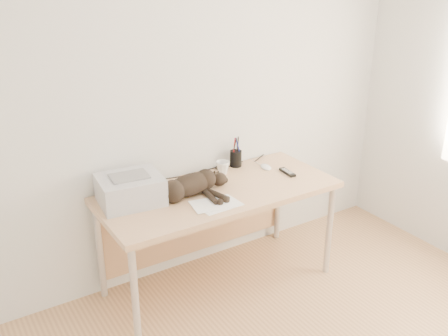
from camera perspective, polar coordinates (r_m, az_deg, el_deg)
wall_back at (r=3.43m, az=-3.82°, el=8.21°), size 3.50×0.00×3.50m
desk at (r=3.44m, az=-1.34°, el=-3.99°), size 1.60×0.70×0.74m
printer at (r=3.17m, az=-10.67°, el=-2.41°), size 0.42×0.36×0.18m
papers at (r=3.12m, az=-0.94°, el=-4.16°), size 0.31×0.23×0.01m
cat at (r=3.21m, az=-4.06°, el=-2.15°), size 0.68×0.32×0.15m
mug at (r=3.55m, az=-0.15°, el=0.04°), size 0.14×0.14×0.09m
pen_cup at (r=3.68m, az=1.35°, el=1.13°), size 0.09×0.09×0.22m
remote_grey at (r=3.40m, az=-6.81°, el=-1.87°), size 0.07×0.18×0.02m
remote_black at (r=3.60m, az=7.25°, el=-0.48°), size 0.06×0.16×0.02m
mouse at (r=3.67m, az=4.80°, el=0.29°), size 0.09×0.13×0.04m
cable_tangle at (r=3.56m, az=-3.21°, el=-0.63°), size 1.36×0.08×0.01m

